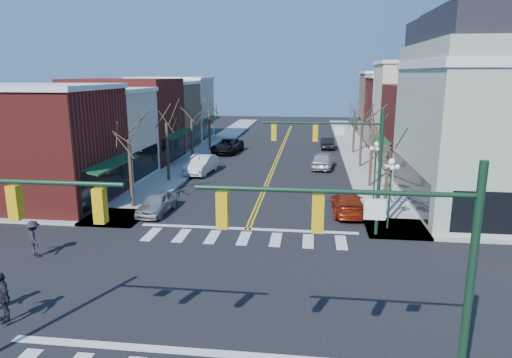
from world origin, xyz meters
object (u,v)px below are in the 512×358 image
(car_left_near, at_px, (157,203))
(lamppost_corner, at_px, (390,182))
(pedestrian_dark_a, at_px, (3,297))
(car_right_near, at_px, (348,203))
(car_left_far, at_px, (227,146))
(car_right_far, at_px, (327,143))
(victorian_corner, at_px, (508,110))
(car_right_mid, at_px, (323,160))
(pedestrian_dark_b, at_px, (34,238))
(lamppost_midblock, at_px, (375,161))
(car_left_mid, at_px, (201,165))

(car_left_near, bearing_deg, lamppost_corner, -3.76)
(pedestrian_dark_a, bearing_deg, car_right_near, 86.21)
(car_left_far, height_order, car_right_far, car_left_far)
(victorian_corner, xyz_separation_m, car_right_mid, (-11.70, 11.67, -5.84))
(pedestrian_dark_b, bearing_deg, lamppost_midblock, -96.71)
(car_left_far, height_order, pedestrian_dark_a, pedestrian_dark_a)
(car_right_far, bearing_deg, car_right_mid, 84.83)
(lamppost_midblock, xyz_separation_m, pedestrian_dark_b, (-18.20, -12.76, -1.92))
(lamppost_midblock, bearing_deg, car_right_mid, 106.93)
(car_right_mid, bearing_deg, car_left_mid, 25.59)
(car_left_far, bearing_deg, victorian_corner, -35.19)
(victorian_corner, distance_m, car_left_mid, 24.94)
(pedestrian_dark_a, bearing_deg, car_right_mid, 105.30)
(car_left_mid, bearing_deg, car_right_mid, 23.84)
(victorian_corner, bearing_deg, car_left_mid, 160.76)
(lamppost_corner, height_order, pedestrian_dark_a, lamppost_corner)
(car_right_far, bearing_deg, car_right_near, 89.51)
(victorian_corner, distance_m, car_right_far, 26.86)
(lamppost_midblock, relative_size, car_right_mid, 0.90)
(car_right_mid, relative_size, pedestrian_dark_b, 2.71)
(car_right_far, distance_m, pedestrian_dark_b, 39.25)
(car_left_mid, relative_size, car_right_near, 1.06)
(victorian_corner, relative_size, pedestrian_dark_b, 8.01)
(car_right_far, height_order, pedestrian_dark_a, pedestrian_dark_a)
(lamppost_midblock, bearing_deg, car_left_far, 127.23)
(pedestrian_dark_a, xyz_separation_m, pedestrian_dark_b, (-2.59, 5.99, -0.06))
(car_right_mid, bearing_deg, car_left_far, -27.49)
(victorian_corner, bearing_deg, car_right_mid, 135.08)
(car_left_mid, xyz_separation_m, car_right_far, (11.93, 15.79, -0.14))
(lamppost_midblock, relative_size, car_left_far, 0.73)
(car_left_far, bearing_deg, pedestrian_dark_b, -91.90)
(lamppost_midblock, distance_m, car_left_mid, 16.55)
(pedestrian_dark_b, bearing_deg, car_left_near, -66.26)
(pedestrian_dark_b, bearing_deg, victorian_corner, -106.92)
(victorian_corner, height_order, lamppost_corner, victorian_corner)
(lamppost_corner, bearing_deg, car_left_mid, 136.22)
(car_left_mid, height_order, car_right_near, car_left_mid)
(car_left_far, bearing_deg, lamppost_midblock, -47.49)
(car_left_mid, height_order, car_right_mid, car_left_mid)
(victorian_corner, bearing_deg, car_right_near, -164.59)
(pedestrian_dark_b, bearing_deg, lamppost_corner, -112.76)
(lamppost_corner, height_order, car_left_mid, lamppost_corner)
(lamppost_midblock, xyz_separation_m, car_left_near, (-14.60, -4.87, -2.25))
(lamppost_midblock, distance_m, car_left_near, 15.55)
(lamppost_corner, distance_m, car_left_near, 14.86)
(lamppost_corner, relative_size, car_left_mid, 0.84)
(car_left_far, bearing_deg, car_right_far, 26.78)
(car_left_near, bearing_deg, lamppost_midblock, 21.06)
(car_right_near, bearing_deg, car_right_far, -89.73)
(lamppost_corner, distance_m, car_right_mid, 18.12)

